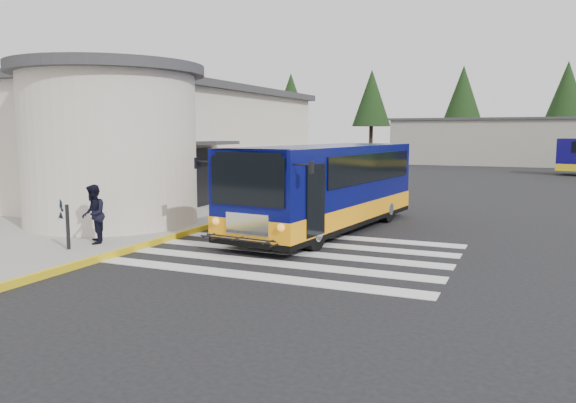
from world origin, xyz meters
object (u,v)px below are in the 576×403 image
at_px(transit_bus, 326,190).
at_px(pedestrian_b, 93,214).
at_px(pedestrian_a, 68,205).
at_px(bollard, 68,227).

height_order(transit_bus, pedestrian_b, transit_bus).
xyz_separation_m(pedestrian_a, bollard, (1.32, -1.37, -0.29)).
distance_m(pedestrian_a, bollard, 1.93).
bearing_deg(bollard, pedestrian_a, 133.98).
xyz_separation_m(transit_bus, pedestrian_b, (-4.46, -4.89, -0.32)).
bearing_deg(transit_bus, pedestrian_a, -136.76).
relative_size(pedestrian_b, bollard, 1.38).
height_order(transit_bus, pedestrian_a, transit_bus).
bearing_deg(pedestrian_b, pedestrian_a, -151.47).
xyz_separation_m(pedestrian_a, pedestrian_b, (1.40, -0.58, -0.08)).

